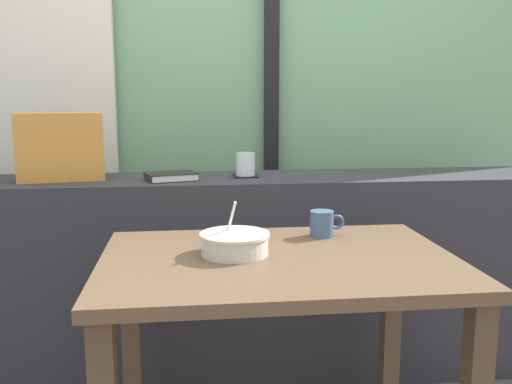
# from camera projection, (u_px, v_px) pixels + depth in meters

# --- Properties ---
(outdoor_backdrop) EXTENTS (4.80, 0.08, 2.80)m
(outdoor_backdrop) POSITION_uv_depth(u_px,v_px,m) (225.00, 49.00, 2.81)
(outdoor_backdrop) COLOR #7AAD7F
(outdoor_backdrop) RESTS_ON ground
(curtain_left_panel) EXTENTS (0.56, 0.06, 2.50)m
(curtain_left_panel) POSITION_uv_depth(u_px,v_px,m) (54.00, 78.00, 2.64)
(curtain_left_panel) COLOR silver
(curtain_left_panel) RESTS_ON ground
(window_divider_post) EXTENTS (0.07, 0.05, 2.60)m
(window_divider_post) POSITION_uv_depth(u_px,v_px,m) (272.00, 69.00, 2.78)
(window_divider_post) COLOR black
(window_divider_post) RESTS_ON ground
(dark_console_ledge) EXTENTS (2.80, 0.39, 0.85)m
(dark_console_ledge) POSITION_uv_depth(u_px,v_px,m) (237.00, 277.00, 2.33)
(dark_console_ledge) COLOR #2D2D33
(dark_console_ledge) RESTS_ON ground
(breakfast_table) EXTENTS (1.01, 0.70, 0.72)m
(breakfast_table) POSITION_uv_depth(u_px,v_px,m) (278.00, 296.00, 1.62)
(breakfast_table) COLOR brown
(breakfast_table) RESTS_ON ground
(coaster_square) EXTENTS (0.10, 0.10, 0.00)m
(coaster_square) POSITION_uv_depth(u_px,v_px,m) (246.00, 176.00, 2.27)
(coaster_square) COLOR black
(coaster_square) RESTS_ON dark_console_ledge
(juice_glass) EXTENTS (0.08, 0.08, 0.09)m
(juice_glass) POSITION_uv_depth(u_px,v_px,m) (246.00, 165.00, 2.27)
(juice_glass) COLOR white
(juice_glass) RESTS_ON coaster_square
(closed_book) EXTENTS (0.22, 0.18, 0.03)m
(closed_book) POSITION_uv_depth(u_px,v_px,m) (171.00, 176.00, 2.18)
(closed_book) COLOR black
(closed_book) RESTS_ON dark_console_ledge
(throw_pillow) EXTENTS (0.34, 0.19, 0.26)m
(throw_pillow) POSITION_uv_depth(u_px,v_px,m) (61.00, 147.00, 2.16)
(throw_pillow) COLOR #D18938
(throw_pillow) RESTS_ON dark_console_ledge
(soup_bowl) EXTENTS (0.20, 0.20, 0.16)m
(soup_bowl) POSITION_uv_depth(u_px,v_px,m) (235.00, 243.00, 1.62)
(soup_bowl) COLOR beige
(soup_bowl) RESTS_ON breakfast_table
(ceramic_mug) EXTENTS (0.11, 0.08, 0.08)m
(ceramic_mug) POSITION_uv_depth(u_px,v_px,m) (322.00, 224.00, 1.82)
(ceramic_mug) COLOR #3D567A
(ceramic_mug) RESTS_ON breakfast_table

